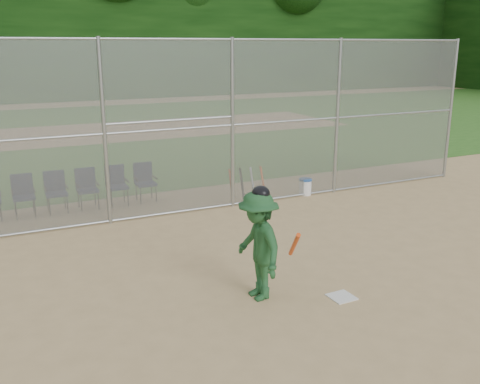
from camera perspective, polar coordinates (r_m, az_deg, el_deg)
name	(u,v)px	position (r m, az deg, el deg)	size (l,w,h in m)	color
ground	(309,298)	(8.61, 7.36, -11.12)	(100.00, 100.00, 0.00)	tan
grass_strip	(91,133)	(25.08, -15.61, 6.10)	(100.00, 100.00, 0.00)	#2C5E1C
dirt_patch_far	(91,133)	(25.08, -15.61, 6.10)	(24.00, 24.00, 0.00)	tan
backstop_fence	(193,125)	(12.31, -5.08, 7.16)	(16.09, 0.09, 4.00)	gray
treeline	(74,7)	(26.81, -17.32, 18.35)	(81.00, 60.00, 11.00)	black
home_plate	(342,297)	(8.69, 10.78, -10.93)	(0.38, 0.38, 0.02)	silver
batter_at_plate	(258,245)	(8.21, 1.96, -5.66)	(0.88, 1.29, 1.81)	#20522A
water_cooler	(305,187)	(14.18, 6.97, 0.58)	(0.35, 0.35, 0.44)	white
spare_bats	(247,184)	(13.58, 0.79, 0.85)	(0.96, 0.37, 0.83)	#D84C14
chair_2	(24,196)	(13.20, -22.07, -0.42)	(0.54, 0.52, 0.96)	#0E1834
chair_3	(56,193)	(13.25, -18.99, -0.06)	(0.54, 0.52, 0.96)	#0E1834
chair_4	(88,189)	(13.35, -15.95, 0.29)	(0.54, 0.52, 0.96)	#0E1834
chair_5	(117,186)	(13.47, -12.96, 0.64)	(0.54, 0.52, 0.96)	#0E1834
chair_6	(146,183)	(13.64, -10.03, 0.98)	(0.54, 0.52, 0.96)	#0E1834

